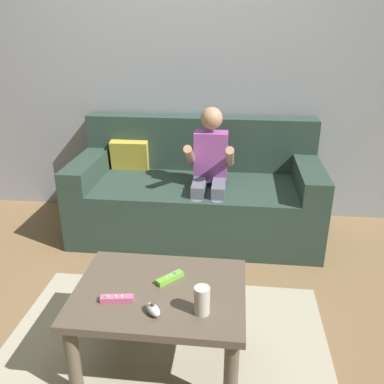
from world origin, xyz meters
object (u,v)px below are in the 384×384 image
(coffee_table, at_px, (160,302))
(nunchuk_white, at_px, (153,309))
(person_seated_on_couch, at_px, (210,170))
(soda_can, at_px, (202,300))
(game_remote_pink_far_corner, at_px, (117,299))
(game_remote_lime_near_edge, at_px, (170,278))
(couch, at_px, (196,194))

(coffee_table, distance_m, nunchuk_white, 0.19)
(person_seated_on_couch, distance_m, coffee_table, 1.22)
(soda_can, bearing_deg, person_seated_on_couch, 92.85)
(nunchuk_white, bearing_deg, game_remote_pink_far_corner, 159.89)
(nunchuk_white, bearing_deg, game_remote_lime_near_edge, 82.65)
(game_remote_lime_near_edge, relative_size, game_remote_pink_far_corner, 0.89)
(coffee_table, bearing_deg, nunchuk_white, -88.78)
(person_seated_on_couch, relative_size, soda_can, 8.08)
(person_seated_on_couch, bearing_deg, couch, 122.42)
(person_seated_on_couch, bearing_deg, soda_can, -87.15)
(person_seated_on_couch, distance_m, game_remote_pink_far_corner, 1.33)
(person_seated_on_couch, bearing_deg, coffee_table, -96.51)
(couch, height_order, person_seated_on_couch, person_seated_on_couch)
(game_remote_lime_near_edge, xyz_separation_m, game_remote_pink_far_corner, (-0.20, -0.18, 0.00))
(soda_can, bearing_deg, game_remote_pink_far_corner, 174.77)
(couch, distance_m, game_remote_lime_near_edge, 1.30)
(couch, height_order, nunchuk_white, couch)
(game_remote_lime_near_edge, bearing_deg, person_seated_on_couch, 84.79)
(game_remote_lime_near_edge, distance_m, nunchuk_white, 0.24)
(coffee_table, relative_size, nunchuk_white, 7.84)
(game_remote_lime_near_edge, xyz_separation_m, nunchuk_white, (-0.03, -0.24, 0.01))
(coffee_table, relative_size, game_remote_pink_far_corner, 5.32)
(person_seated_on_couch, bearing_deg, game_remote_pink_far_corner, -103.21)
(couch, distance_m, soda_can, 1.53)
(nunchuk_white, xyz_separation_m, game_remote_pink_far_corner, (-0.17, 0.06, -0.01))
(coffee_table, relative_size, soda_can, 6.27)
(coffee_table, height_order, game_remote_lime_near_edge, game_remote_lime_near_edge)
(coffee_table, relative_size, game_remote_lime_near_edge, 6.00)
(nunchuk_white, bearing_deg, person_seated_on_couch, 84.41)
(person_seated_on_couch, bearing_deg, nunchuk_white, -95.59)
(couch, height_order, soda_can, couch)
(couch, bearing_deg, nunchuk_white, -90.65)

